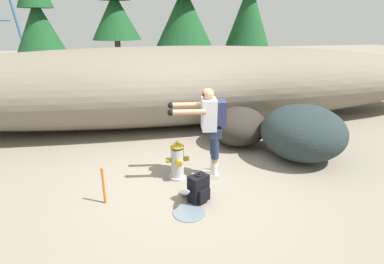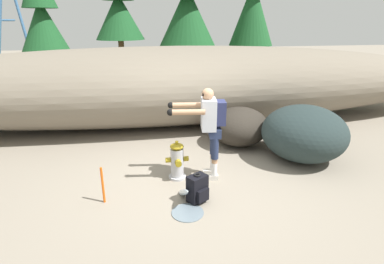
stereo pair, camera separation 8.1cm
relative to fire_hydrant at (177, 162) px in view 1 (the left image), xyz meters
The scene contains 13 objects.
ground_plane 0.46m from the fire_hydrant, 16.56° to the right, with size 56.00×56.00×0.04m, color gray.
dirt_embankment 3.37m from the fire_hydrant, 85.01° to the left, with size 17.26×3.20×2.06m, color #756B5B.
fire_hydrant is the anchor object (origin of this frame).
hydrant_water_jet 0.77m from the fire_hydrant, 90.00° to the right, with size 0.48×1.21×0.68m.
utility_worker 0.91m from the fire_hydrant, ahead, with size 1.02×0.61×1.63m.
spare_backpack 0.85m from the fire_hydrant, 75.73° to the right, with size 0.36×0.36×0.47m.
boulder_large 2.66m from the fire_hydrant, ahead, with size 1.67×1.69×1.11m, color #233030.
boulder_mid 2.12m from the fire_hydrant, 40.18° to the left, with size 1.27×1.37×0.85m, color #2C2721.
pine_tree_far_left 12.66m from the fire_hydrant, 112.72° to the left, with size 2.43×2.43×5.43m.
pine_tree_left 11.89m from the fire_hydrant, 96.21° to the left, with size 2.38×2.38×5.42m.
pine_tree_center 11.36m from the fire_hydrant, 79.38° to the left, with size 2.99×2.99×6.24m.
pine_tree_right 12.25m from the fire_hydrant, 63.58° to the left, with size 2.19×2.19×6.59m.
survey_stake 1.36m from the fire_hydrant, 154.77° to the right, with size 0.04×0.04×0.60m, color #E55914.
Camera 1 is at (-1.00, -4.80, 2.67)m, focal length 28.68 mm.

